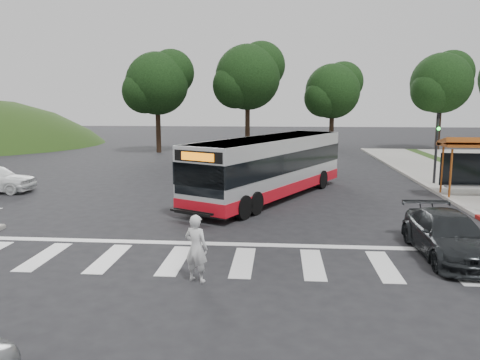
# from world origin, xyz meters

# --- Properties ---
(ground) EXTENTS (140.00, 140.00, 0.00)m
(ground) POSITION_xyz_m (0.00, 0.00, 0.00)
(ground) COLOR black
(ground) RESTS_ON ground
(sidewalk_east) EXTENTS (4.00, 40.00, 0.12)m
(sidewalk_east) POSITION_xyz_m (11.00, 8.00, 0.06)
(sidewalk_east) COLOR gray
(sidewalk_east) RESTS_ON ground
(curb_east) EXTENTS (0.30, 40.00, 0.15)m
(curb_east) POSITION_xyz_m (9.00, 8.00, 0.07)
(curb_east) COLOR #9E9991
(curb_east) RESTS_ON ground
(crosswalk_ladder) EXTENTS (18.00, 2.60, 0.01)m
(crosswalk_ladder) POSITION_xyz_m (0.00, -5.00, 0.01)
(crosswalk_ladder) COLOR silver
(crosswalk_ladder) RESTS_ON ground
(traffic_signal_ne_short) EXTENTS (0.18, 0.37, 4.00)m
(traffic_signal_ne_short) POSITION_xyz_m (9.60, 8.49, 2.48)
(traffic_signal_ne_short) COLOR black
(traffic_signal_ne_short) RESTS_ON ground
(tree_ne_a) EXTENTS (6.16, 5.74, 9.30)m
(tree_ne_a) POSITION_xyz_m (16.08, 28.06, 6.39)
(tree_ne_a) COLOR black
(tree_ne_a) RESTS_ON parking_lot
(tree_north_a) EXTENTS (6.60, 6.15, 10.17)m
(tree_north_a) POSITION_xyz_m (-1.92, 26.07, 6.92)
(tree_north_a) COLOR black
(tree_north_a) RESTS_ON ground
(tree_north_b) EXTENTS (5.72, 5.33, 8.43)m
(tree_north_b) POSITION_xyz_m (6.07, 28.06, 5.66)
(tree_north_b) COLOR black
(tree_north_b) RESTS_ON ground
(tree_north_c) EXTENTS (6.16, 5.74, 9.30)m
(tree_north_c) POSITION_xyz_m (-9.92, 24.06, 6.29)
(tree_north_c) COLOR black
(tree_north_c) RESTS_ON ground
(transit_bus) EXTENTS (7.41, 11.15, 2.92)m
(transit_bus) POSITION_xyz_m (0.58, 4.31, 1.46)
(transit_bus) COLOR #BABDC0
(transit_bus) RESTS_ON ground
(pedestrian) EXTENTS (0.75, 0.63, 1.77)m
(pedestrian) POSITION_xyz_m (-1.09, -6.52, 0.88)
(pedestrian) COLOR silver
(pedestrian) RESTS_ON ground
(dark_sedan) EXTENTS (1.95, 4.56, 1.31)m
(dark_sedan) POSITION_xyz_m (6.07, -3.94, 0.65)
(dark_sedan) COLOR black
(dark_sedan) RESTS_ON ground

